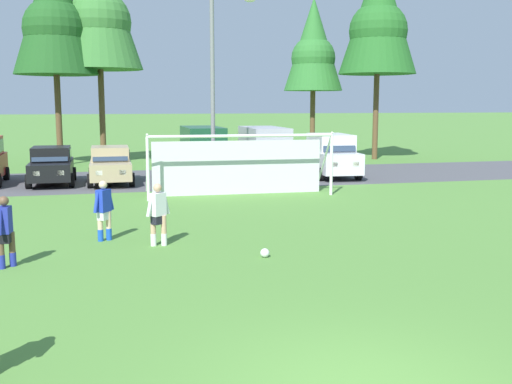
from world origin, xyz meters
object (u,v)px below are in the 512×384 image
player_midfield_center (158,215)px  parked_car_slot_center_right (265,151)px  parked_car_slot_right (331,155)px  player_defender_far (104,211)px  parked_car_slot_left (52,165)px  soccer_goal (239,163)px  soccer_ball (265,253)px  player_winger_left (6,232)px  parked_car_slot_center_left (111,165)px  parked_car_slot_center (203,150)px  street_lamp (217,91)px

player_midfield_center → parked_car_slot_center_right: (6.40, 13.46, 0.52)m
player_midfield_center → parked_car_slot_right: 16.20m
player_defender_far → parked_car_slot_left: parked_car_slot_left is taller
player_midfield_center → player_defender_far: 1.67m
soccer_goal → parked_car_slot_left: (-7.66, 5.26, -0.42)m
soccer_ball → player_winger_left: player_winger_left is taller
player_winger_left → parked_car_slot_center_right: bearing=56.1°
parked_car_slot_center_left → parked_car_slot_left: bearing=170.7°
soccer_ball → soccer_goal: size_ratio=0.03×
parked_car_slot_left → parked_car_slot_center: bearing=9.5°
parked_car_slot_right → parked_car_slot_center_left: bearing=-180.0°
parked_car_slot_center_left → street_lamp: size_ratio=0.52×
player_defender_far → parked_car_slot_center: size_ratio=0.34×
player_defender_far → player_winger_left: size_ratio=1.00×
parked_car_slot_center_right → street_lamp: bearing=-128.9°
parked_car_slot_center → parked_car_slot_center_right: bearing=-20.8°
player_winger_left → parked_car_slot_center: 17.36m
soccer_ball → parked_car_slot_left: bearing=112.0°
soccer_goal → player_defender_far: bearing=-126.4°
parked_car_slot_center_left → street_lamp: street_lamp is taller
soccer_ball → player_midfield_center: bearing=142.3°
street_lamp → parked_car_slot_center_left: bearing=142.8°
parked_car_slot_center_right → soccer_goal: bearing=-114.9°
player_defender_far → parked_car_slot_center_right: size_ratio=0.34×
soccer_goal → player_winger_left: 12.01m
soccer_goal → street_lamp: (-0.63, 1.49, 2.92)m
parked_car_slot_center_left → parked_car_slot_center_right: size_ratio=0.87×
parked_car_slot_right → player_defender_far: bearing=-132.8°
player_defender_far → parked_car_slot_left: bearing=100.8°
soccer_goal → parked_car_slot_center_left: soccer_goal is taller
parked_car_slot_center_right → parked_car_slot_right: 3.38m
soccer_ball → player_midfield_center: 3.10m
soccer_goal → player_midfield_center: 9.02m
player_winger_left → parked_car_slot_center_left: parked_car_slot_center_left is taller
street_lamp → player_winger_left: bearing=-122.0°
soccer_goal → parked_car_slot_center: (-0.45, 6.47, 0.05)m
soccer_ball → player_midfield_center: player_midfield_center is taller
soccer_ball → parked_car_slot_left: size_ratio=0.05×
soccer_ball → soccer_goal: soccer_goal is taller
soccer_goal → parked_car_slot_right: size_ratio=1.58×
soccer_goal → player_winger_left: soccer_goal is taller
player_winger_left → parked_car_slot_center_right: size_ratio=0.34×
parked_car_slot_left → parked_car_slot_center_left: same height
player_defender_far → player_winger_left: same height
parked_car_slot_right → player_winger_left: bearing=-132.9°
soccer_ball → parked_car_slot_center_right: bearing=75.3°
parked_car_slot_right → player_midfield_center: bearing=-126.9°
parked_car_slot_center_left → parked_car_slot_right: 10.86m
player_midfield_center → parked_car_slot_right: parked_car_slot_right is taller
soccer_ball → player_midfield_center: size_ratio=0.13×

